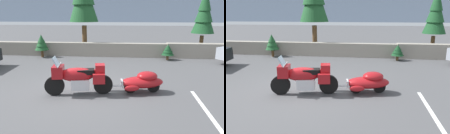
# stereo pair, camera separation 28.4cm
# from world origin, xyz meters

# --- Properties ---
(ground_plane) EXTENTS (80.00, 80.00, 0.00)m
(ground_plane) POSITION_xyz_m (0.00, 0.00, 0.00)
(ground_plane) COLOR #4C4C4F
(stone_guard_wall) EXTENTS (24.00, 0.60, 0.91)m
(stone_guard_wall) POSITION_xyz_m (0.38, 6.29, 0.44)
(stone_guard_wall) COLOR gray
(stone_guard_wall) RESTS_ON ground
(distant_ridgeline) EXTENTS (240.00, 80.00, 16.00)m
(distant_ridgeline) POSITION_xyz_m (0.00, 96.27, 8.00)
(distant_ridgeline) COLOR #8C9EB7
(distant_ridgeline) RESTS_ON ground
(touring_motorcycle) EXTENTS (2.30, 0.99, 1.33)m
(touring_motorcycle) POSITION_xyz_m (0.09, -0.37, 0.62)
(touring_motorcycle) COLOR black
(touring_motorcycle) RESTS_ON ground
(car_shaped_trailer) EXTENTS (2.23, 0.97, 0.76)m
(car_shaped_trailer) POSITION_xyz_m (2.25, 0.03, 0.41)
(car_shaped_trailer) COLOR black
(car_shaped_trailer) RESTS_ON ground
(pine_tree_secondary) EXTENTS (1.46, 1.46, 4.34)m
(pine_tree_secondary) POSITION_xyz_m (6.46, 7.64, 2.72)
(pine_tree_secondary) COLOR brown
(pine_tree_secondary) RESTS_ON ground
(pine_sapling_near) EXTENTS (0.75, 0.75, 0.93)m
(pine_sapling_near) POSITION_xyz_m (3.96, 5.56, 0.58)
(pine_sapling_near) COLOR brown
(pine_sapling_near) RESTS_ON ground
(pine_sapling_farther) EXTENTS (0.85, 0.85, 1.42)m
(pine_sapling_farther) POSITION_xyz_m (-3.82, 5.67, 0.89)
(pine_sapling_farther) COLOR brown
(pine_sapling_farther) RESTS_ON ground
(parking_stripe_marker) EXTENTS (0.12, 3.60, 0.01)m
(parking_stripe_marker) POSITION_xyz_m (4.05, -1.50, 0.00)
(parking_stripe_marker) COLOR silver
(parking_stripe_marker) RESTS_ON ground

